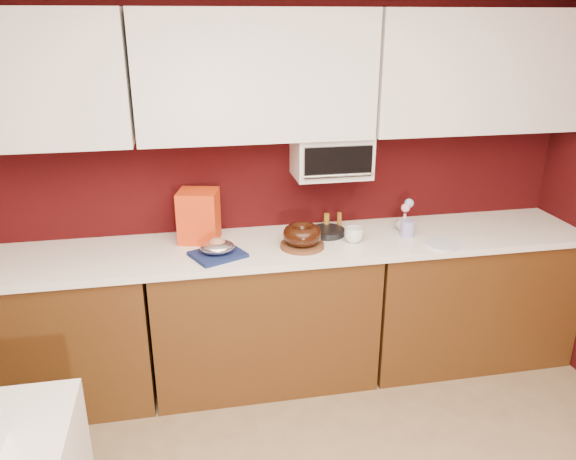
# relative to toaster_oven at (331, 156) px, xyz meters

# --- Properties ---
(wall_back) EXTENTS (4.00, 0.02, 2.50)m
(wall_back) POSITION_rel_toaster_oven_xyz_m (-0.45, 0.15, -0.12)
(wall_back) COLOR #330707
(wall_back) RESTS_ON floor
(base_cabinet_left) EXTENTS (1.31, 0.58, 0.86)m
(base_cabinet_left) POSITION_rel_toaster_oven_xyz_m (-1.78, -0.17, -0.95)
(base_cabinet_left) COLOR #4B2B0F
(base_cabinet_left) RESTS_ON floor
(base_cabinet_center) EXTENTS (1.31, 0.58, 0.86)m
(base_cabinet_center) POSITION_rel_toaster_oven_xyz_m (-0.45, -0.17, -0.95)
(base_cabinet_center) COLOR #4B2B0F
(base_cabinet_center) RESTS_ON floor
(base_cabinet_right) EXTENTS (1.31, 0.58, 0.86)m
(base_cabinet_right) POSITION_rel_toaster_oven_xyz_m (0.88, -0.17, -0.95)
(base_cabinet_right) COLOR #4B2B0F
(base_cabinet_right) RESTS_ON floor
(countertop) EXTENTS (4.00, 0.62, 0.04)m
(countertop) POSITION_rel_toaster_oven_xyz_m (-0.45, -0.17, -0.49)
(countertop) COLOR white
(countertop) RESTS_ON base_cabinet_center
(upper_cabinet_center) EXTENTS (1.31, 0.33, 0.70)m
(upper_cabinet_center) POSITION_rel_toaster_oven_xyz_m (-0.45, -0.02, 0.48)
(upper_cabinet_center) COLOR white
(upper_cabinet_center) RESTS_ON wall_back
(upper_cabinet_right) EXTENTS (1.31, 0.33, 0.70)m
(upper_cabinet_right) POSITION_rel_toaster_oven_xyz_m (0.88, -0.02, 0.48)
(upper_cabinet_right) COLOR white
(upper_cabinet_right) RESTS_ON wall_back
(toaster_oven) EXTENTS (0.45, 0.30, 0.25)m
(toaster_oven) POSITION_rel_toaster_oven_xyz_m (0.00, 0.00, 0.00)
(toaster_oven) COLOR white
(toaster_oven) RESTS_ON upper_cabinet_center
(toaster_oven_door) EXTENTS (0.40, 0.02, 0.18)m
(toaster_oven_door) POSITION_rel_toaster_oven_xyz_m (0.00, -0.16, 0.00)
(toaster_oven_door) COLOR black
(toaster_oven_door) RESTS_ON toaster_oven
(toaster_oven_handle) EXTENTS (0.42, 0.02, 0.02)m
(toaster_oven_handle) POSITION_rel_toaster_oven_xyz_m (0.00, -0.18, -0.07)
(toaster_oven_handle) COLOR silver
(toaster_oven_handle) RESTS_ON toaster_oven
(cake_base) EXTENTS (0.29, 0.29, 0.02)m
(cake_base) POSITION_rel_toaster_oven_xyz_m (-0.23, -0.25, -0.46)
(cake_base) COLOR brown
(cake_base) RESTS_ON countertop
(bundt_cake) EXTENTS (0.23, 0.23, 0.09)m
(bundt_cake) POSITION_rel_toaster_oven_xyz_m (-0.23, -0.25, -0.39)
(bundt_cake) COLOR black
(bundt_cake) RESTS_ON cake_base
(navy_towel) EXTENTS (0.34, 0.32, 0.02)m
(navy_towel) POSITION_rel_toaster_oven_xyz_m (-0.72, -0.28, -0.46)
(navy_towel) COLOR #141F4C
(navy_towel) RESTS_ON countertop
(foil_ham_nest) EXTENTS (0.23, 0.21, 0.07)m
(foil_ham_nest) POSITION_rel_toaster_oven_xyz_m (-0.72, -0.28, -0.42)
(foil_ham_nest) COLOR silver
(foil_ham_nest) RESTS_ON navy_towel
(roasted_ham) EXTENTS (0.11, 0.10, 0.06)m
(roasted_ham) POSITION_rel_toaster_oven_xyz_m (-0.72, -0.28, -0.40)
(roasted_ham) COLOR #B17150
(roasted_ham) RESTS_ON foil_ham_nest
(pandoro_box) EXTENTS (0.27, 0.25, 0.31)m
(pandoro_box) POSITION_rel_toaster_oven_xyz_m (-0.80, -0.02, -0.32)
(pandoro_box) COLOR red
(pandoro_box) RESTS_ON countertop
(dark_pan) EXTENTS (0.24, 0.24, 0.04)m
(dark_pan) POSITION_rel_toaster_oven_xyz_m (-0.03, -0.08, -0.46)
(dark_pan) COLOR black
(dark_pan) RESTS_ON countertop
(coffee_mug) EXTENTS (0.13, 0.13, 0.11)m
(coffee_mug) POSITION_rel_toaster_oven_xyz_m (0.09, -0.22, -0.42)
(coffee_mug) COLOR silver
(coffee_mug) RESTS_ON countertop
(blue_jar) EXTENTS (0.11, 0.11, 0.10)m
(blue_jar) POSITION_rel_toaster_oven_xyz_m (0.44, -0.20, -0.43)
(blue_jar) COLOR #1F1C9B
(blue_jar) RESTS_ON countertop
(flower_vase) EXTENTS (0.09, 0.09, 0.12)m
(flower_vase) POSITION_rel_toaster_oven_xyz_m (0.46, -0.10, -0.41)
(flower_vase) COLOR #AFB5C7
(flower_vase) RESTS_ON countertop
(flower_pink) EXTENTS (0.05, 0.05, 0.05)m
(flower_pink) POSITION_rel_toaster_oven_xyz_m (0.46, -0.10, -0.33)
(flower_pink) COLOR pink
(flower_pink) RESTS_ON flower_vase
(flower_blue) EXTENTS (0.06, 0.06, 0.06)m
(flower_blue) POSITION_rel_toaster_oven_xyz_m (0.49, -0.08, -0.30)
(flower_blue) COLOR #80B4CD
(flower_blue) RESTS_ON flower_vase
(china_plate) EXTENTS (0.24, 0.24, 0.01)m
(china_plate) POSITION_rel_toaster_oven_xyz_m (0.59, -0.37, -0.47)
(china_plate) COLOR white
(china_plate) RESTS_ON countertop
(amber_bottle) EXTENTS (0.04, 0.04, 0.10)m
(amber_bottle) POSITION_rel_toaster_oven_xyz_m (-0.01, 0.02, -0.42)
(amber_bottle) COLOR brown
(amber_bottle) RESTS_ON countertop
(amber_bottle_tall) EXTENTS (0.03, 0.03, 0.10)m
(amber_bottle_tall) POSITION_rel_toaster_oven_xyz_m (0.07, 0.02, -0.42)
(amber_bottle_tall) COLOR brown
(amber_bottle_tall) RESTS_ON countertop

